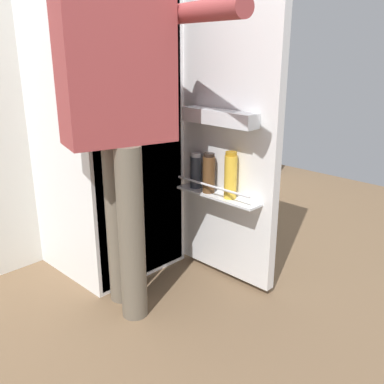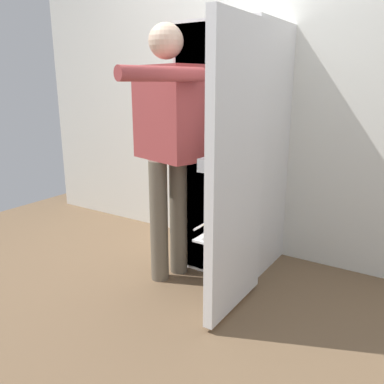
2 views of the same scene
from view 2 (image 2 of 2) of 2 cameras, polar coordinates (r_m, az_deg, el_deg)
The scene contains 4 objects.
ground_plane at distance 2.67m, azimuth -0.11°, elevation -13.78°, with size 5.10×5.10×0.00m, color brown.
kitchen_wall at distance 3.12m, azimuth 9.15°, elevation 14.66°, with size 4.40×0.10×2.54m, color silver.
refrigerator at distance 2.78m, azimuth 5.91°, elevation 5.74°, with size 0.66×1.19×1.68m.
person at distance 2.55m, azimuth -3.42°, elevation 8.53°, with size 0.57×0.84×1.65m.
Camera 2 is at (1.27, -1.95, 1.30)m, focal length 37.12 mm.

